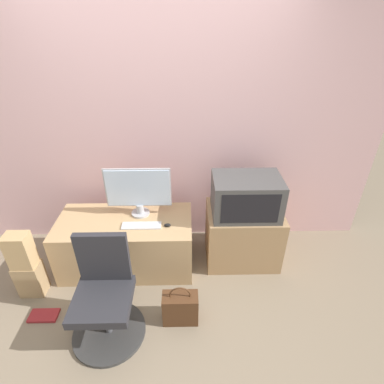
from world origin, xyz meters
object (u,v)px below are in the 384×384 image
(crt_tv, at_px, (246,196))
(handbag, at_px, (180,308))
(cardboard_box_lower, at_px, (31,279))
(main_monitor, at_px, (138,190))
(office_chair, at_px, (105,300))
(book, at_px, (44,316))
(keyboard, at_px, (141,226))
(mouse, at_px, (167,225))

(crt_tv, bearing_deg, handbag, -130.29)
(handbag, bearing_deg, cardboard_box_lower, 166.64)
(main_monitor, distance_m, handbag, 1.09)
(cardboard_box_lower, bearing_deg, main_monitor, 25.67)
(main_monitor, height_order, office_chair, main_monitor)
(book, bearing_deg, keyboard, 33.36)
(cardboard_box_lower, bearing_deg, crt_tv, 11.47)
(keyboard, xyz_separation_m, mouse, (0.24, -0.01, 0.01))
(book, bearing_deg, office_chair, -10.74)
(book, bearing_deg, main_monitor, 43.35)
(keyboard, height_order, office_chair, office_chair)
(keyboard, relative_size, crt_tv, 0.58)
(mouse, height_order, crt_tv, crt_tv)
(mouse, xyz_separation_m, office_chair, (-0.45, -0.64, -0.22))
(office_chair, relative_size, book, 3.63)
(mouse, xyz_separation_m, crt_tv, (0.72, 0.14, 0.21))
(main_monitor, height_order, handbag, main_monitor)
(cardboard_box_lower, bearing_deg, book, -55.91)
(mouse, bearing_deg, handbag, -78.37)
(office_chair, relative_size, cardboard_box_lower, 2.57)
(keyboard, xyz_separation_m, office_chair, (-0.22, -0.64, -0.21))
(keyboard, height_order, handbag, keyboard)
(main_monitor, distance_m, office_chair, 0.98)
(main_monitor, distance_m, mouse, 0.42)
(handbag, height_order, book, handbag)
(mouse, relative_size, handbag, 0.16)
(handbag, relative_size, book, 1.63)
(keyboard, height_order, mouse, mouse)
(book, bearing_deg, crt_tv, 20.66)
(main_monitor, relative_size, cardboard_box_lower, 1.82)
(main_monitor, height_order, crt_tv, main_monitor)
(crt_tv, height_order, book, crt_tv)
(main_monitor, bearing_deg, mouse, -37.54)
(crt_tv, relative_size, cardboard_box_lower, 1.85)
(office_chair, distance_m, book, 0.68)
(mouse, bearing_deg, keyboard, 178.16)
(mouse, relative_size, crt_tv, 0.10)
(handbag, bearing_deg, keyboard, 121.45)
(cardboard_box_lower, distance_m, handbag, 1.38)
(keyboard, bearing_deg, book, -146.64)
(crt_tv, xyz_separation_m, cardboard_box_lower, (-1.95, -0.40, -0.60))
(keyboard, relative_size, mouse, 5.75)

